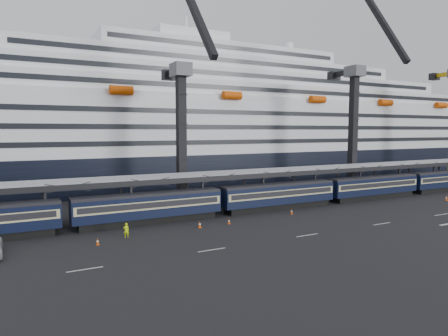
{
  "coord_description": "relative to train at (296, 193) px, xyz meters",
  "views": [
    {
      "loc": [
        -42.82,
        -38.72,
        11.78
      ],
      "look_at": [
        -17.28,
        10.0,
        6.62
      ],
      "focal_mm": 32.0,
      "sensor_mm": 36.0,
      "label": 1
    }
  ],
  "objects": [
    {
      "name": "ground",
      "position": [
        4.65,
        -10.0,
        -2.2
      ],
      "size": [
        260.0,
        260.0,
        0.0
      ],
      "primitive_type": "plane",
      "color": "black",
      "rests_on": "ground"
    },
    {
      "name": "lane_markings",
      "position": [
        12.8,
        -15.23,
        -2.19
      ],
      "size": [
        111.0,
        4.27,
        0.02
      ],
      "color": "beige",
      "rests_on": "ground"
    },
    {
      "name": "train",
      "position": [
        0.0,
        0.0,
        0.0
      ],
      "size": [
        133.05,
        3.0,
        4.05
      ],
      "color": "black",
      "rests_on": "ground"
    },
    {
      "name": "canopy",
      "position": [
        4.65,
        4.0,
        3.05
      ],
      "size": [
        130.0,
        6.25,
        5.53
      ],
      "color": "gray",
      "rests_on": "ground"
    },
    {
      "name": "cruise_ship",
      "position": [
        3.57,
        35.99,
        10.14
      ],
      "size": [
        214.09,
        28.84,
        34.0
      ],
      "color": "black",
      "rests_on": "ground"
    },
    {
      "name": "crane_dark_near",
      "position": [
        -15.35,
        8.59,
        9.73
      ],
      "size": [
        4.5,
        17.75,
        35.08
      ],
      "color": "#4D5155",
      "rests_on": "ground"
    },
    {
      "name": "crane_dark_mid",
      "position": [
        19.65,
        7.59,
        11.16
      ],
      "size": [
        4.5,
        18.24,
        39.64
      ],
      "color": "#4D5155",
      "rests_on": "ground"
    },
    {
      "name": "worker",
      "position": [
        -27.71,
        -5.51,
        -1.37
      ],
      "size": [
        0.66,
        0.48,
        1.66
      ],
      "primitive_type": "imported",
      "rotation": [
        0.0,
        0.0,
        3.0
      ],
      "color": "#D8F90D",
      "rests_on": "ground"
    },
    {
      "name": "traffic_cone_a",
      "position": [
        -31.03,
        -6.92,
        -1.85
      ],
      "size": [
        0.36,
        0.36,
        0.71
      ],
      "color": "#D54906",
      "rests_on": "ground"
    },
    {
      "name": "traffic_cone_b",
      "position": [
        -18.66,
        -5.09,
        -1.8
      ],
      "size": [
        0.4,
        0.4,
        0.8
      ],
      "color": "#D54906",
      "rests_on": "ground"
    },
    {
      "name": "traffic_cone_c",
      "position": [
        -14.57,
        -5.05,
        -1.86
      ],
      "size": [
        0.34,
        0.34,
        0.69
      ],
      "color": "#D54906",
      "rests_on": "ground"
    },
    {
      "name": "traffic_cone_d",
      "position": [
        -3.83,
        -3.85,
        -1.84
      ],
      "size": [
        0.37,
        0.37,
        0.73
      ],
      "color": "#D54906",
      "rests_on": "ground"
    },
    {
      "name": "traffic_cone_e",
      "position": [
        26.14,
        -7.14,
        -1.77
      ],
      "size": [
        0.43,
        0.43,
        0.86
      ],
      "color": "#D54906",
      "rests_on": "ground"
    }
  ]
}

